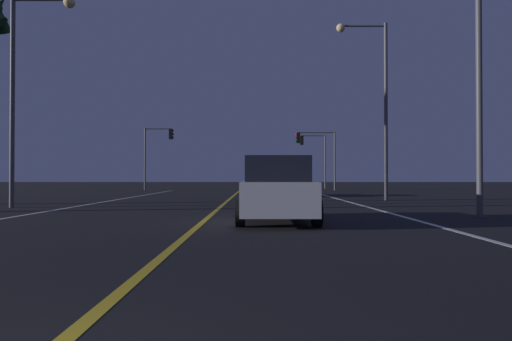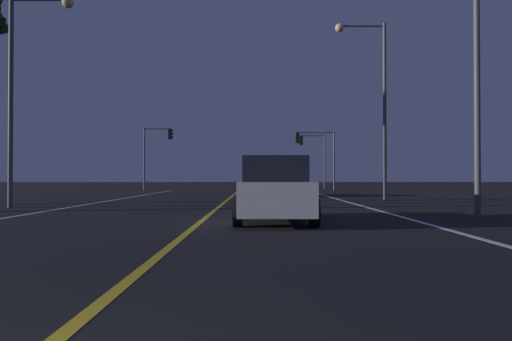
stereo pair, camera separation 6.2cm
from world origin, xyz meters
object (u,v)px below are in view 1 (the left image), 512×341
object	(u,v)px
car_ahead_far	(272,183)
traffic_light_far_right	(314,149)
traffic_light_near_right	(316,147)
street_lamp_left_mid	(28,73)
car_lead_same_lane	(277,190)
traffic_light_near_left	(160,144)
street_lamp_right_near	(467,37)
street_lamp_right_far	(376,89)

from	to	relation	value
car_ahead_far	traffic_light_far_right	size ratio (longest dim) A/B	0.82
traffic_light_near_right	traffic_light_far_right	size ratio (longest dim) A/B	0.96
traffic_light_near_right	street_lamp_left_mid	world-z (taller)	street_lamp_left_mid
car_lead_same_lane	traffic_light_near_right	world-z (taller)	traffic_light_near_right
traffic_light_near_right	traffic_light_far_right	xyz separation A→B (m)	(0.47, 5.50, 0.11)
traffic_light_near_right	traffic_light_near_left	bearing A→B (deg)	-0.00
traffic_light_near_left	car_ahead_far	bearing A→B (deg)	-51.20
car_lead_same_lane	traffic_light_near_left	size ratio (longest dim) A/B	0.80
traffic_light_near_right	street_lamp_right_near	distance (m)	26.24
car_lead_same_lane	street_lamp_right_near	world-z (taller)	street_lamp_right_near
traffic_light_far_right	street_lamp_right_far	xyz separation A→B (m)	(0.45, -21.93, 1.76)
traffic_light_far_right	street_lamp_right_far	bearing A→B (deg)	91.17
car_lead_same_lane	traffic_light_near_right	xyz separation A→B (m)	(4.56, 27.54, 2.95)
street_lamp_right_near	traffic_light_far_right	bearing A→B (deg)	-88.86
traffic_light_near_left	traffic_light_far_right	world-z (taller)	traffic_light_near_left
traffic_light_far_right	street_lamp_left_mid	xyz separation A→B (m)	(-14.35, -27.55, 1.30)
street_lamp_right_far	traffic_light_far_right	bearing A→B (deg)	-88.83
traffic_light_far_right	street_lamp_right_near	distance (m)	31.71
car_ahead_far	traffic_light_near_right	world-z (taller)	traffic_light_near_right
traffic_light_near_left	street_lamp_right_near	bearing A→B (deg)	-60.89
street_lamp_right_near	car_lead_same_lane	bearing A→B (deg)	13.60
street_lamp_left_mid	car_ahead_far	bearing A→B (deg)	47.29
traffic_light_near_left	traffic_light_near_right	bearing A→B (deg)	-0.00
street_lamp_right_near	street_lamp_left_mid	world-z (taller)	street_lamp_right_near
traffic_light_far_right	street_lamp_right_far	size ratio (longest dim) A/B	0.59
car_ahead_far	street_lamp_left_mid	bearing A→B (deg)	137.29
car_lead_same_lane	street_lamp_left_mid	size ratio (longest dim) A/B	0.53
car_lead_same_lane	street_lamp_right_near	bearing A→B (deg)	-76.40
car_lead_same_lane	street_lamp_left_mid	bearing A→B (deg)	59.48
traffic_light_far_right	traffic_light_near_right	bearing A→B (deg)	85.10
car_ahead_far	traffic_light_near_right	xyz separation A→B (m)	(4.19, 11.55, 2.95)
street_lamp_right_far	traffic_light_near_left	bearing A→B (deg)	-48.78
traffic_light_near_right	traffic_light_far_right	distance (m)	5.52
car_ahead_far	traffic_light_far_right	xyz separation A→B (m)	(4.66, 17.05, 3.06)
traffic_light_near_left	street_lamp_left_mid	distance (m)	22.08
car_lead_same_lane	traffic_light_near_right	size ratio (longest dim) A/B	0.86
traffic_light_near_left	street_lamp_right_far	bearing A→B (deg)	-48.78
street_lamp_left_mid	street_lamp_right_far	size ratio (longest dim) A/B	0.91
car_lead_same_lane	street_lamp_right_near	distance (m)	7.35
car_lead_same_lane	street_lamp_left_mid	distance (m)	11.66
street_lamp_left_mid	traffic_light_near_right	bearing A→B (deg)	57.82
street_lamp_right_near	car_ahead_far	bearing A→B (deg)	-70.13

